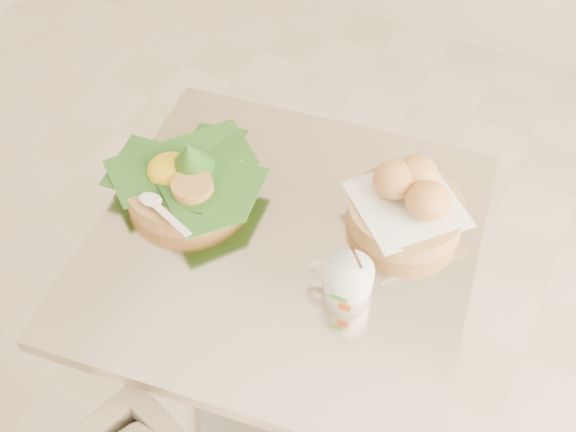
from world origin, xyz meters
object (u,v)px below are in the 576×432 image
at_px(bread_basket, 408,201).
at_px(rice_basket, 185,178).
at_px(coffee_mug, 347,281).
at_px(cafe_table, 284,306).

bearing_deg(bread_basket, rice_basket, -161.40).
xyz_separation_m(rice_basket, coffee_mug, (0.38, -0.08, -0.00)).
distance_m(cafe_table, rice_basket, 0.34).
bearing_deg(cafe_table, rice_basket, 175.15).
distance_m(cafe_table, bread_basket, 0.36).
bearing_deg(rice_basket, coffee_mug, -11.71).
bearing_deg(cafe_table, bread_basket, 40.57).
distance_m(rice_basket, bread_basket, 0.43).
relative_size(rice_basket, coffee_mug, 2.01).
xyz_separation_m(cafe_table, coffee_mug, (0.15, -0.06, 0.26)).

